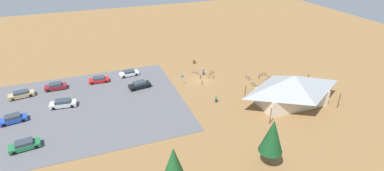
% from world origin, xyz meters
% --- Properties ---
extents(ground, '(160.00, 160.00, 0.00)m').
position_xyz_m(ground, '(0.00, 0.00, 0.00)').
color(ground, olive).
rests_on(ground, ground).
extents(parking_lot_asphalt, '(36.14, 29.80, 0.05)m').
position_xyz_m(parking_lot_asphalt, '(24.43, 2.78, 0.03)').
color(parking_lot_asphalt, '#56565B').
rests_on(parking_lot_asphalt, ground).
extents(bike_pavilion, '(15.48, 9.18, 6.01)m').
position_xyz_m(bike_pavilion, '(-12.58, 15.25, 3.44)').
color(bike_pavilion, beige).
rests_on(bike_pavilion, ground).
extents(trash_bin, '(0.60, 0.60, 0.90)m').
position_xyz_m(trash_bin, '(-2.18, -9.73, 0.45)').
color(trash_bin, brown).
rests_on(trash_bin, ground).
extents(lot_sign, '(0.56, 0.08, 2.20)m').
position_xyz_m(lot_sign, '(4.30, 0.14, 1.41)').
color(lot_sign, '#99999E').
rests_on(lot_sign, ground).
extents(pine_mideast, '(3.33, 3.33, 7.57)m').
position_xyz_m(pine_mideast, '(0.97, 28.30, 5.04)').
color(pine_mideast, brown).
rests_on(pine_mideast, ground).
extents(pine_far_west, '(2.83, 2.83, 7.07)m').
position_xyz_m(pine_far_west, '(14.97, 28.39, 4.80)').
color(pine_far_west, brown).
rests_on(pine_far_west, ground).
extents(bicycle_green_by_bin, '(0.48, 1.70, 0.80)m').
position_xyz_m(bicycle_green_by_bin, '(-9.87, 6.41, 0.37)').
color(bicycle_green_by_bin, black).
rests_on(bicycle_green_by_bin, ground).
extents(bicycle_teal_edge_north, '(1.50, 0.97, 0.83)m').
position_xyz_m(bicycle_teal_edge_north, '(-13.00, 6.31, 0.37)').
color(bicycle_teal_edge_north, black).
rests_on(bicycle_teal_edge_north, ground).
extents(bicycle_orange_near_sign, '(1.47, 1.02, 0.77)m').
position_xyz_m(bicycle_orange_near_sign, '(-2.78, -0.50, 0.36)').
color(bicycle_orange_near_sign, black).
rests_on(bicycle_orange_near_sign, ground).
extents(bicycle_silver_front_row, '(0.85, 1.40, 0.77)m').
position_xyz_m(bicycle_silver_front_row, '(-13.16, 3.17, 0.35)').
color(bicycle_silver_front_row, black).
rests_on(bicycle_silver_front_row, ground).
extents(bicycle_blue_near_porch, '(0.52, 1.75, 0.85)m').
position_xyz_m(bicycle_blue_near_porch, '(-10.39, 2.94, 0.37)').
color(bicycle_blue_near_porch, black).
rests_on(bicycle_blue_near_porch, ground).
extents(bicycle_red_lone_west, '(1.50, 0.75, 0.78)m').
position_xyz_m(bicycle_red_lone_west, '(-14.58, 4.84, 0.36)').
color(bicycle_red_lone_west, black).
rests_on(bicycle_red_lone_west, ground).
extents(bicycle_yellow_yard_right, '(0.63, 1.61, 0.85)m').
position_xyz_m(bicycle_yellow_yard_right, '(-0.57, -1.53, 0.37)').
color(bicycle_yellow_yard_right, black).
rests_on(bicycle_yellow_yard_right, ground).
extents(bicycle_white_yard_center, '(1.19, 1.32, 0.88)m').
position_xyz_m(bicycle_white_yard_center, '(-0.33, -4.05, 0.39)').
color(bicycle_white_yard_center, black).
rests_on(bicycle_white_yard_center, ground).
extents(bicycle_purple_mid_cluster, '(0.76, 1.56, 0.81)m').
position_xyz_m(bicycle_purple_mid_cluster, '(0.21, 1.34, 0.37)').
color(bicycle_purple_mid_cluster, black).
rests_on(bicycle_purple_mid_cluster, ground).
extents(bicycle_black_trailside, '(1.56, 0.58, 0.78)m').
position_xyz_m(bicycle_black_trailside, '(-14.77, 2.55, 0.35)').
color(bicycle_black_trailside, black).
rests_on(bicycle_black_trailside, ground).
extents(bicycle_green_edge_south, '(1.48, 0.80, 0.80)m').
position_xyz_m(bicycle_green_edge_south, '(-3.78, -2.43, 0.35)').
color(bicycle_green_edge_south, black).
rests_on(bicycle_green_edge_south, ground).
extents(car_white_second_row, '(4.47, 2.26, 1.27)m').
position_xyz_m(car_white_second_row, '(14.48, -8.22, 0.69)').
color(car_white_second_row, white).
rests_on(car_white_second_row, parking_lot_asphalt).
extents(car_green_by_curb, '(4.57, 2.41, 1.40)m').
position_xyz_m(car_green_by_curb, '(33.88, 12.34, 0.75)').
color(car_green_by_curb, '#1E6B3D').
rests_on(car_green_by_curb, parking_lot_asphalt).
extents(car_red_aisle_side, '(4.36, 2.04, 1.26)m').
position_xyz_m(car_red_aisle_side, '(21.30, -7.22, 0.69)').
color(car_red_aisle_side, red).
rests_on(car_red_aisle_side, parking_lot_asphalt).
extents(car_blue_front_row, '(4.54, 2.52, 1.42)m').
position_xyz_m(car_blue_front_row, '(36.64, 3.71, 0.75)').
color(car_blue_front_row, '#1E42B2').
rests_on(car_blue_front_row, parking_lot_asphalt).
extents(car_silver_near_entry, '(4.97, 2.37, 1.47)m').
position_xyz_m(car_silver_near_entry, '(28.56, 1.20, 0.78)').
color(car_silver_near_entry, '#BCBCC1').
rests_on(car_silver_near_entry, parking_lot_asphalt).
extents(car_maroon_back_corner, '(4.27, 1.88, 1.41)m').
position_xyz_m(car_maroon_back_corner, '(30.11, -6.91, 0.75)').
color(car_maroon_back_corner, maroon).
rests_on(car_maroon_back_corner, parking_lot_asphalt).
extents(car_tan_far_end, '(4.90, 2.50, 1.36)m').
position_xyz_m(car_tan_far_end, '(36.48, -5.61, 0.74)').
color(car_tan_far_end, tan).
rests_on(car_tan_far_end, parking_lot_asphalt).
extents(car_black_inner_stall, '(4.74, 2.52, 1.46)m').
position_xyz_m(car_black_inner_stall, '(13.42, -1.33, 0.77)').
color(car_black_inner_stall, black).
rests_on(car_black_inner_stall, parking_lot_asphalt).
extents(visitor_crossing_yard, '(0.36, 0.36, 1.65)m').
position_xyz_m(visitor_crossing_yard, '(0.65, 9.76, 0.86)').
color(visitor_crossing_yard, '#2D3347').
rests_on(visitor_crossing_yard, ground).
extents(visitor_by_pavilion, '(0.37, 0.40, 1.79)m').
position_xyz_m(visitor_by_pavilion, '(-1.74, -2.54, 0.94)').
color(visitor_by_pavilion, '#2D3347').
rests_on(visitor_by_pavilion, ground).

